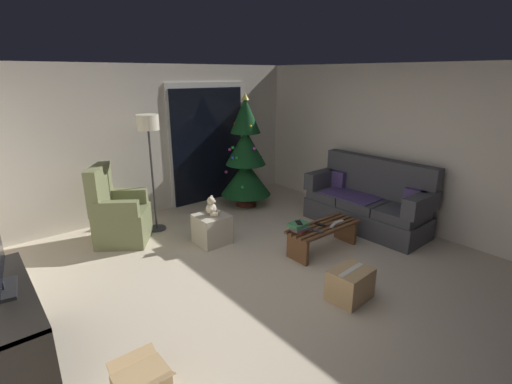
% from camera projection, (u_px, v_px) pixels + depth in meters
% --- Properties ---
extents(ground_plane, '(7.00, 7.00, 0.00)m').
position_uv_depth(ground_plane, '(267.00, 280.00, 4.42)').
color(ground_plane, beige).
extents(wall_back, '(5.72, 0.12, 2.50)m').
position_uv_depth(wall_back, '(150.00, 141.00, 6.31)').
color(wall_back, beige).
rests_on(wall_back, ground).
extents(wall_right, '(0.12, 6.00, 2.50)m').
position_uv_depth(wall_right, '(408.00, 148.00, 5.76)').
color(wall_right, beige).
rests_on(wall_right, ground).
extents(patio_door_frame, '(1.60, 0.02, 2.20)m').
position_uv_depth(patio_door_frame, '(208.00, 143.00, 6.96)').
color(patio_door_frame, silver).
rests_on(patio_door_frame, ground).
extents(patio_door_glass, '(1.50, 0.02, 2.10)m').
position_uv_depth(patio_door_glass, '(209.00, 146.00, 6.96)').
color(patio_door_glass, black).
rests_on(patio_door_glass, ground).
extents(couch, '(0.84, 1.96, 1.08)m').
position_uv_depth(couch, '(368.00, 203.00, 5.88)').
color(couch, '#3D3D42').
rests_on(couch, ground).
extents(coffee_table, '(1.10, 0.40, 0.37)m').
position_uv_depth(coffee_table, '(323.00, 234.00, 5.10)').
color(coffee_table, brown).
rests_on(coffee_table, ground).
extents(remote_black, '(0.07, 0.16, 0.02)m').
position_uv_depth(remote_black, '(320.00, 224.00, 5.07)').
color(remote_black, black).
rests_on(remote_black, coffee_table).
extents(remote_silver, '(0.16, 0.10, 0.02)m').
position_uv_depth(remote_silver, '(333.00, 225.00, 5.04)').
color(remote_silver, '#ADADB2').
rests_on(remote_silver, coffee_table).
extents(remote_graphite, '(0.07, 0.16, 0.02)m').
position_uv_depth(remote_graphite, '(318.00, 231.00, 4.86)').
color(remote_graphite, '#333338').
rests_on(remote_graphite, coffee_table).
extents(remote_white, '(0.16, 0.06, 0.02)m').
position_uv_depth(remote_white, '(339.00, 222.00, 5.16)').
color(remote_white, silver).
rests_on(remote_white, coffee_table).
extents(book_stack, '(0.26, 0.22, 0.11)m').
position_uv_depth(book_stack, '(299.00, 227.00, 4.86)').
color(book_stack, '#A32D28').
rests_on(book_stack, coffee_table).
extents(cell_phone, '(0.13, 0.16, 0.01)m').
position_uv_depth(cell_phone, '(299.00, 223.00, 4.85)').
color(cell_phone, black).
rests_on(cell_phone, book_stack).
extents(christmas_tree, '(0.91, 0.91, 2.03)m').
position_uv_depth(christmas_tree, '(246.00, 158.00, 6.68)').
color(christmas_tree, '#4C1E19').
rests_on(christmas_tree, ground).
extents(armchair, '(0.95, 0.95, 1.13)m').
position_uv_depth(armchair, '(118.00, 215.00, 5.34)').
color(armchair, olive).
rests_on(armchair, ground).
extents(floor_lamp, '(0.32, 0.32, 1.78)m').
position_uv_depth(floor_lamp, '(149.00, 134.00, 5.42)').
color(floor_lamp, '#2D2D30').
rests_on(floor_lamp, ground).
extents(media_shelf, '(0.40, 1.40, 0.75)m').
position_uv_depth(media_shelf, '(9.00, 340.00, 2.91)').
color(media_shelf, black).
rests_on(media_shelf, ground).
extents(ottoman, '(0.44, 0.44, 0.42)m').
position_uv_depth(ottoman, '(212.00, 229.00, 5.35)').
color(ottoman, '#B2A893').
rests_on(ottoman, ground).
extents(teddy_bear_cream, '(0.21, 0.22, 0.29)m').
position_uv_depth(teddy_bear_cream, '(212.00, 207.00, 5.25)').
color(teddy_bear_cream, beige).
rests_on(teddy_bear_cream, ottoman).
extents(cardboard_box_taped_mid_floor, '(0.48, 0.39, 0.35)m').
position_uv_depth(cardboard_box_taped_mid_floor, '(350.00, 284.00, 4.03)').
color(cardboard_box_taped_mid_floor, tan).
rests_on(cardboard_box_taped_mid_floor, ground).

